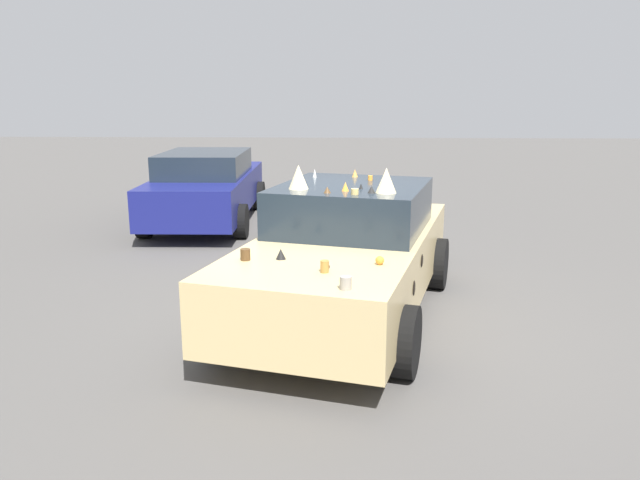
{
  "coord_description": "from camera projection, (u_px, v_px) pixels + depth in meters",
  "views": [
    {
      "loc": [
        -6.72,
        0.03,
        2.51
      ],
      "look_at": [
        0.0,
        0.3,
        0.9
      ],
      "focal_mm": 34.21,
      "sensor_mm": 36.0,
      "label": 1
    }
  ],
  "objects": [
    {
      "name": "ground_plane",
      "position": [
        346.0,
        315.0,
        7.11
      ],
      "size": [
        60.0,
        60.0,
        0.0
      ],
      "primitive_type": "plane",
      "color": "#514F4C"
    },
    {
      "name": "art_car_decorated",
      "position": [
        347.0,
        252.0,
        6.98
      ],
      "size": [
        4.71,
        2.81,
        1.77
      ],
      "rotation": [
        0.0,
        0.0,
        2.89
      ],
      "color": "#D8BC7F",
      "rests_on": "ground"
    },
    {
      "name": "parked_sedan_row_back_far",
      "position": [
        207.0,
        187.0,
        12.11
      ],
      "size": [
        4.61,
        2.04,
        1.42
      ],
      "rotation": [
        0.0,
        0.0,
        0.02
      ],
      "color": "navy",
      "rests_on": "ground"
    }
  ]
}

